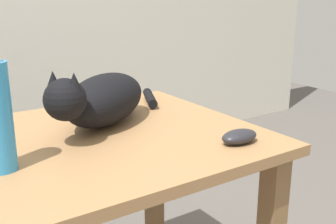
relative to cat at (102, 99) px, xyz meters
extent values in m
cube|color=olive|center=(0.32, 0.23, -0.45)|extent=(0.06, 0.06, 0.68)
ellipsoid|color=black|center=(0.02, 0.01, -0.01)|extent=(0.40, 0.36, 0.15)
sphere|color=black|center=(-0.15, -0.11, 0.04)|extent=(0.11, 0.11, 0.11)
cone|color=black|center=(-0.14, -0.14, 0.09)|extent=(0.04, 0.04, 0.04)
cone|color=black|center=(-0.17, -0.09, 0.09)|extent=(0.04, 0.04, 0.04)
cylinder|color=black|center=(0.25, 0.14, -0.06)|extent=(0.10, 0.18, 0.03)
ellipsoid|color=#232328|center=(0.23, -0.34, -0.06)|extent=(0.11, 0.06, 0.04)
camera|label=1|loc=(-0.51, -1.10, 0.31)|focal=44.47mm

